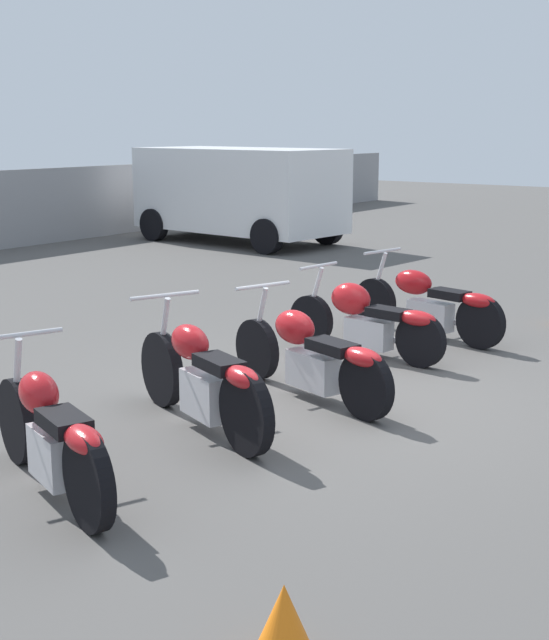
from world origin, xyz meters
The scene contains 8 objects.
ground_plane centered at (0.00, 0.00, 0.00)m, with size 60.00×60.00×0.00m, color #514F4C.
motorcycle_slot_0 centered at (-2.98, 0.37, 0.42)m, with size 0.93×1.92×1.01m.
motorcycle_slot_1 centered at (-1.37, 0.42, 0.43)m, with size 0.98×2.03×1.04m.
motorcycle_slot_2 centered at (-0.14, 0.18, 0.41)m, with size 0.89×2.12×0.97m.
motorcycle_slot_3 centered at (1.53, 0.58, 0.41)m, with size 0.63×2.05×0.94m.
motorcycle_slot_4 centered at (2.70, 0.41, 0.41)m, with size 0.75×2.15×0.97m.
parked_van centered at (8.34, 7.71, 1.12)m, with size 2.49×4.63×2.00m.
traffic_cone_far centered at (-3.65, -2.02, 0.20)m, with size 0.33×0.33×0.40m.
Camera 1 is at (-6.68, -4.17, 2.45)m, focal length 50.00 mm.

